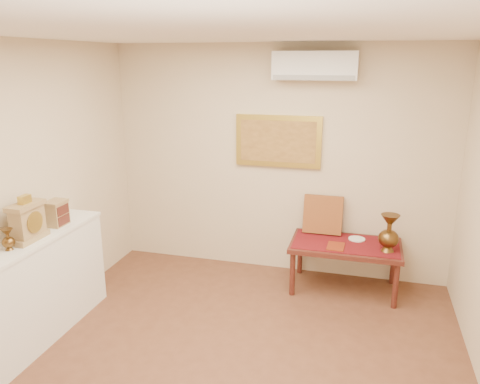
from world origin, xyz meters
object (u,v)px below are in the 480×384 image
(brass_urn_tall, at_px, (389,229))
(display_ledge, at_px, (25,297))
(wooden_chest, at_px, (57,213))
(mantel_clock, at_px, (28,221))
(low_table, at_px, (345,249))

(brass_urn_tall, xyz_separation_m, display_ledge, (-3.11, -1.77, -0.31))
(brass_urn_tall, bearing_deg, wooden_chest, -158.42)
(brass_urn_tall, distance_m, mantel_clock, 3.52)
(wooden_chest, height_order, low_table, wooden_chest)
(mantel_clock, bearing_deg, display_ledge, -95.69)
(display_ledge, bearing_deg, mantel_clock, 84.31)
(mantel_clock, bearing_deg, wooden_chest, 90.84)
(brass_urn_tall, xyz_separation_m, wooden_chest, (-3.10, -1.23, 0.30))
(brass_urn_tall, relative_size, display_ledge, 0.24)
(brass_urn_tall, height_order, display_ledge, brass_urn_tall)
(wooden_chest, bearing_deg, display_ledge, -90.88)
(display_ledge, distance_m, mantel_clock, 0.68)
(brass_urn_tall, height_order, wooden_chest, wooden_chest)
(mantel_clock, bearing_deg, brass_urn_tall, 27.71)
(mantel_clock, height_order, low_table, mantel_clock)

